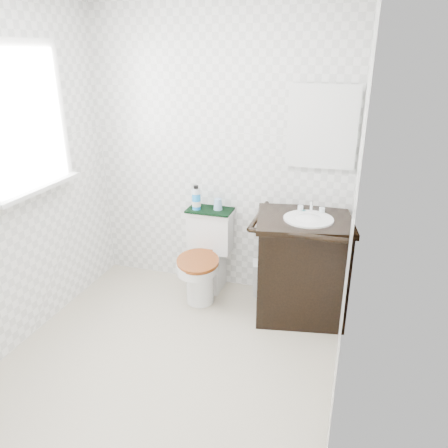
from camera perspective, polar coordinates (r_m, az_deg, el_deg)
The scene contains 14 objects.
floor at distance 3.14m, azimuth -7.59°, elevation -17.64°, with size 2.40×2.40×0.00m, color beige.
wall_back at distance 3.63m, azimuth -0.63°, elevation 9.32°, with size 2.40×2.40×0.00m, color white.
wall_front at distance 1.66m, azimuth -27.26°, elevation -9.16°, with size 2.40×2.40×0.00m, color white.
wall_left at distance 3.19m, azimuth -27.11°, elevation 5.10°, with size 2.40×2.40×0.00m, color white.
wall_right at distance 2.31m, azimuth 16.46°, elevation 1.01°, with size 2.40×2.40×0.00m, color white.
window at distance 3.28m, azimuth -24.80°, elevation 12.22°, with size 0.02×0.70×0.90m, color white.
mirror at distance 3.40m, azimuth 12.70°, elevation 12.24°, with size 0.50×0.02×0.60m, color silver.
toilet at distance 3.74m, azimuth -2.38°, elevation -4.66°, with size 0.44×0.65×0.72m.
vanity at distance 3.46m, azimuth 10.09°, elevation -5.20°, with size 0.80×0.72×0.92m.
trash_bin at distance 3.81m, azimuth 5.31°, elevation -7.04°, with size 0.24×0.21×0.30m.
towel at distance 3.68m, azimuth -1.87°, elevation 1.82°, with size 0.38×0.22×0.02m, color black.
mouthwash_bottle at distance 3.66m, azimuth -3.64°, elevation 3.36°, with size 0.07×0.07×0.21m.
cup at distance 3.65m, azimuth -0.80°, elevation 2.60°, with size 0.08×0.08×0.09m, color #7FA8D0.
soap_bar at distance 3.42m, azimuth 10.19°, elevation 1.73°, with size 0.07×0.05×0.02m, color #176E71.
Camera 1 is at (1.09, -2.18, 1.99)m, focal length 35.00 mm.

